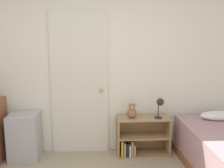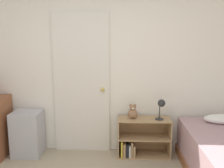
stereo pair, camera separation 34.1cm
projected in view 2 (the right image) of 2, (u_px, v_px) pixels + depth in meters
name	position (u px, v px, depth m)	size (l,w,h in m)	color
wall_back	(94.00, 67.00, 3.67)	(10.00, 0.06, 2.55)	white
door_closed	(82.00, 83.00, 3.67)	(0.82, 0.09, 2.07)	silver
storage_bin	(28.00, 133.00, 3.64)	(0.40, 0.38, 0.65)	#ADADB7
bookshelf	(140.00, 139.00, 3.62)	(0.75, 0.32, 0.56)	tan
teddy_bear	(133.00, 112.00, 3.55)	(0.14, 0.14, 0.21)	#8C6647
desk_lamp	(161.00, 105.00, 3.47)	(0.13, 0.13, 0.29)	#262628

